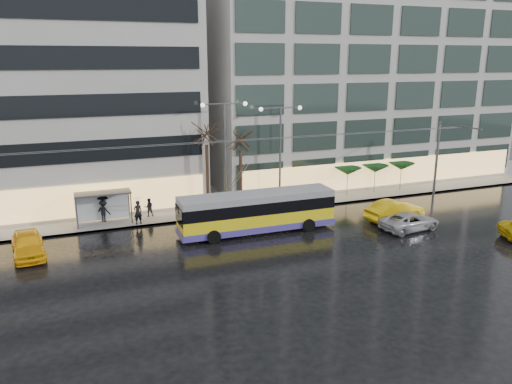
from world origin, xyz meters
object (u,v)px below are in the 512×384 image
trolleybus (257,213)px  street_lamp_near (225,141)px  taxi_a (28,244)px  bus_shelter (98,201)px

trolleybus → street_lamp_near: size_ratio=1.31×
street_lamp_near → trolleybus: bearing=-85.0°
street_lamp_near → taxi_a: bearing=-161.6°
trolleybus → taxi_a: (-15.74, 0.97, -0.66)m
taxi_a → trolleybus: bearing=-9.8°
trolleybus → street_lamp_near: street_lamp_near is taller
taxi_a → bus_shelter: bearing=39.4°
trolleybus → bus_shelter: trolleybus is taller
trolleybus → bus_shelter: size_ratio=2.81×
bus_shelter → taxi_a: bearing=-134.3°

